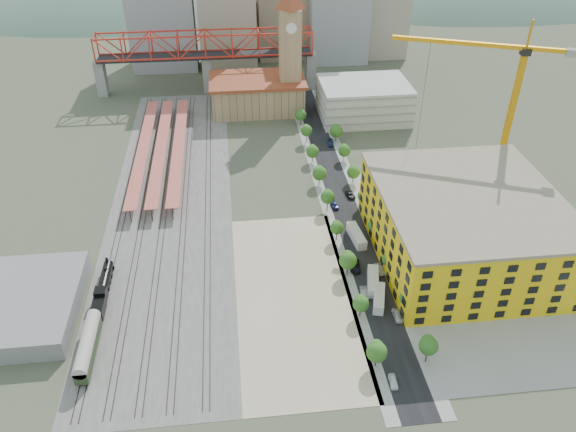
{
  "coord_description": "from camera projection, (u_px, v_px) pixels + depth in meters",
  "views": [
    {
      "loc": [
        -16.91,
        -132.74,
        93.15
      ],
      "look_at": [
        -3.15,
        -11.37,
        10.0
      ],
      "focal_mm": 35.0,
      "sensor_mm": 36.0,
      "label": 1
    }
  ],
  "objects": [
    {
      "name": "street_asphalt",
      "position": [
        339.0,
        192.0,
        176.82
      ],
      "size": [
        12.0,
        170.0,
        0.06
      ],
      "primitive_type": "cube",
      "color": "black",
      "rests_on": "ground"
    },
    {
      "name": "car_6",
      "position": [
        351.0,
        195.0,
        173.95
      ],
      "size": [
        2.73,
        4.96,
        1.32
      ],
      "primitive_type": "imported",
      "rotation": [
        0.0,
        0.0,
        0.12
      ],
      "color": "black",
      "rests_on": "ground"
    },
    {
      "name": "street_trees",
      "position": [
        345.0,
        209.0,
        168.62
      ],
      "size": [
        15.4,
        124.4,
        8.0
      ],
      "color": "#2F601C",
      "rests_on": "ground"
    },
    {
      "name": "site_trailer_d",
      "position": [
        356.0,
        234.0,
        155.94
      ],
      "size": [
        3.11,
        9.39,
        2.53
      ],
      "primitive_type": "cube",
      "rotation": [
        0.0,
        0.0,
        0.07
      ],
      "color": "silver",
      "rests_on": "ground"
    },
    {
      "name": "clock_tower",
      "position": [
        290.0,
        39.0,
        213.33
      ],
      "size": [
        12.0,
        12.0,
        52.0
      ],
      "color": "tan",
      "rests_on": "ground"
    },
    {
      "name": "car_5",
      "position": [
        379.0,
        269.0,
        144.0
      ],
      "size": [
        2.18,
        4.79,
        1.52
      ],
      "primitive_type": "imported",
      "rotation": [
        0.0,
        0.0,
        0.13
      ],
      "color": "gray",
      "rests_on": "ground"
    },
    {
      "name": "car_3",
      "position": [
        334.0,
        205.0,
        169.14
      ],
      "size": [
        2.31,
        4.66,
        1.3
      ],
      "primitive_type": "imported",
      "rotation": [
        0.0,
        0.0,
        0.11
      ],
      "color": "navy",
      "rests_on": "ground"
    },
    {
      "name": "sidewalk_east",
      "position": [
        356.0,
        191.0,
        177.34
      ],
      "size": [
        3.0,
        170.0,
        0.04
      ],
      "primitive_type": "cube",
      "color": "gray",
      "rests_on": "ground"
    },
    {
      "name": "warehouse",
      "position": [
        30.0,
        304.0,
        130.83
      ],
      "size": [
        22.0,
        32.0,
        5.0
      ],
      "primitive_type": "cube",
      "color": "gray",
      "rests_on": "ground"
    },
    {
      "name": "car_1",
      "position": [
        364.0,
        294.0,
        136.32
      ],
      "size": [
        2.12,
        5.01,
        1.61
      ],
      "primitive_type": "imported",
      "rotation": [
        0.0,
        0.0,
        -0.09
      ],
      "color": "gray",
      "rests_on": "ground"
    },
    {
      "name": "construction_building",
      "position": [
        465.0,
        225.0,
        145.21
      ],
      "size": [
        44.6,
        50.6,
        18.8
      ],
      "color": "yellow",
      "rests_on": "ground"
    },
    {
      "name": "sidewalk_west",
      "position": [
        322.0,
        193.0,
        176.31
      ],
      "size": [
        3.0,
        170.0,
        0.04
      ],
      "primitive_type": "cube",
      "color": "gray",
      "rests_on": "ground"
    },
    {
      "name": "rail_tracks",
      "position": [
        167.0,
        197.0,
        173.79
      ],
      "size": [
        26.56,
        160.0,
        0.18
      ],
      "color": "#382B23",
      "rests_on": "ground"
    },
    {
      "name": "station_hall",
      "position": [
        257.0,
        94.0,
        226.16
      ],
      "size": [
        38.0,
        24.0,
        13.1
      ],
      "color": "tan",
      "rests_on": "ground"
    },
    {
      "name": "coach",
      "position": [
        88.0,
        346.0,
        119.59
      ],
      "size": [
        3.0,
        17.39,
        5.46
      ],
      "color": "#28341C",
      "rests_on": "ground"
    },
    {
      "name": "site_trailer_a",
      "position": [
        379.0,
        298.0,
        134.23
      ],
      "size": [
        4.96,
        9.64,
        2.55
      ],
      "primitive_type": "cube",
      "rotation": [
        0.0,
        0.0,
        -0.28
      ],
      "color": "silver",
      "rests_on": "ground"
    },
    {
      "name": "construction_pad",
      "position": [
        469.0,
        253.0,
        150.77
      ],
      "size": [
        50.0,
        90.0,
        0.06
      ],
      "primitive_type": "cube",
      "color": "gray",
      "rests_on": "ground"
    },
    {
      "name": "car_0",
      "position": [
        393.0,
        382.0,
        114.58
      ],
      "size": [
        1.88,
        4.03,
        1.34
      ],
      "primitive_type": "imported",
      "rotation": [
        0.0,
        0.0,
        -0.08
      ],
      "color": "white",
      "rests_on": "ground"
    },
    {
      "name": "car_4",
      "position": [
        397.0,
        316.0,
        130.12
      ],
      "size": [
        2.0,
        4.49,
        1.5
      ],
      "primitive_type": "imported",
      "rotation": [
        0.0,
        0.0,
        0.05
      ],
      "color": "silver",
      "rests_on": "ground"
    },
    {
      "name": "tower_crane",
      "position": [
        504.0,
        91.0,
        160.55
      ],
      "size": [
        46.32,
        20.39,
        52.7
      ],
      "color": "orange",
      "rests_on": "ground"
    },
    {
      "name": "ground",
      "position": [
        294.0,
        222.0,
        163.02
      ],
      "size": [
        400.0,
        400.0,
        0.0
      ],
      "primitive_type": "plane",
      "color": "#474C38",
      "rests_on": "ground"
    },
    {
      "name": "distant_hills",
      "position": [
        311.0,
        110.0,
        425.56
      ],
      "size": [
        647.0,
        264.0,
        227.0
      ],
      "color": "#4C6B59",
      "rests_on": "ground"
    },
    {
      "name": "platform_canopies",
      "position": [
        161.0,
        146.0,
        193.92
      ],
      "size": [
        16.0,
        80.0,
        4.12
      ],
      "color": "#BA4E47",
      "rests_on": "ground"
    },
    {
      "name": "site_trailer_c",
      "position": [
        357.0,
        236.0,
        154.89
      ],
      "size": [
        3.79,
        10.45,
        2.8
      ],
      "primitive_type": "cube",
      "rotation": [
        0.0,
        0.0,
        0.11
      ],
      "color": "silver",
      "rests_on": "ground"
    },
    {
      "name": "truss_bridge",
      "position": [
        205.0,
        48.0,
        236.33
      ],
      "size": [
        94.0,
        9.6,
        25.6
      ],
      "color": "gray",
      "rests_on": "ground"
    },
    {
      "name": "parking_garage",
      "position": [
        364.0,
        100.0,
        219.94
      ],
      "size": [
        34.0,
        26.0,
        14.0
      ],
      "primitive_type": "cube",
      "color": "silver",
      "rests_on": "ground"
    },
    {
      "name": "skyline",
      "position": [
        274.0,
        13.0,
        267.78
      ],
      "size": [
        133.0,
        46.0,
        60.0
      ],
      "color": "#9EA0A3",
      "rests_on": "ground"
    },
    {
      "name": "site_trailer_b",
      "position": [
        373.0,
        281.0,
        139.23
      ],
      "size": [
        4.8,
        10.37,
        2.75
      ],
      "primitive_type": "cube",
      "rotation": [
        0.0,
        0.0,
        -0.22
      ],
      "color": "silver",
      "rests_on": "ground"
    },
    {
      "name": "ballast_strip",
      "position": [
        172.0,
        197.0,
        174.03
      ],
      "size": [
        36.0,
        165.0,
        0.06
      ],
      "primitive_type": "cube",
      "color": "#605E59",
      "rests_on": "ground"
    },
    {
      "name": "locomotive",
      "position": [
        103.0,
        288.0,
        136.44
      ],
      "size": [
        2.71,
        20.87,
        5.22
      ],
      "color": "black",
      "rests_on": "ground"
    },
    {
      "name": "car_2",
      "position": [
        355.0,
        266.0,
        145.08
      ],
      "size": [
        3.12,
        5.89,
        1.58
      ],
      "primitive_type": "imported",
      "rotation": [
        0.0,
        0.0,
        -0.09
      ],
      "color": "black",
      "rests_on": "ground"
    },
    {
      "name": "car_7",
      "position": [
        330.0,
        143.0,
        203.1
      ],
      "size": [
        2.9,
        5.42,
        1.49
      ],
      "primitive_type": "imported",
      "rotation": [
        0.0,
        0.0,
        -0.16
      ],
      "color": "#1B294E",
      "rests_on": "ground"
    },
    {
      "name": "dirt_lot",
      "position": [
        294.0,
        296.0,
        136.76
      ],
      "size": [
        28.0,
        67.0,
        0.06
      ],
      "primitive_type": "cube",
      "color": "tan",
      "rests_on": "ground"
    }
  ]
}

